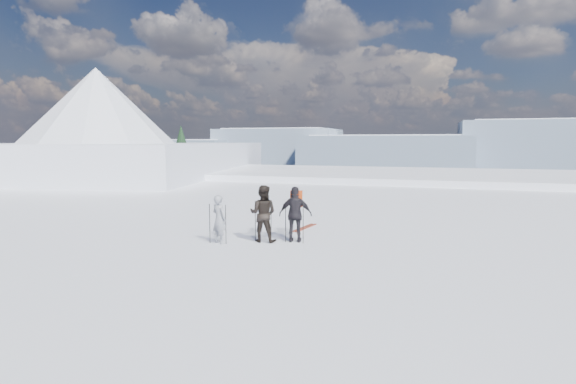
{
  "coord_description": "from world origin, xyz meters",
  "views": [
    {
      "loc": [
        2.68,
        -10.61,
        3.23
      ],
      "look_at": [
        -1.63,
        3.0,
        1.6
      ],
      "focal_mm": 28.0,
      "sensor_mm": 36.0,
      "label": 1
    }
  ],
  "objects_px": {
    "skier_grey": "(219,219)",
    "skier_pack": "(296,214)",
    "skier_dark": "(263,214)",
    "skis_loose": "(304,228)"
  },
  "relations": [
    {
      "from": "skier_grey",
      "to": "skier_pack",
      "type": "bearing_deg",
      "value": -132.71
    },
    {
      "from": "skier_dark",
      "to": "skis_loose",
      "type": "distance_m",
      "value": 2.8
    },
    {
      "from": "skier_grey",
      "to": "skis_loose",
      "type": "xyz_separation_m",
      "value": [
        1.91,
        3.2,
        -0.76
      ]
    },
    {
      "from": "skier_grey",
      "to": "skier_dark",
      "type": "height_order",
      "value": "skier_dark"
    },
    {
      "from": "skier_grey",
      "to": "skier_dark",
      "type": "relative_size",
      "value": 0.84
    },
    {
      "from": "skier_dark",
      "to": "skis_loose",
      "type": "relative_size",
      "value": 1.08
    },
    {
      "from": "skier_dark",
      "to": "skis_loose",
      "type": "xyz_separation_m",
      "value": [
        0.67,
        2.56,
        -0.9
      ]
    },
    {
      "from": "skier_grey",
      "to": "skier_dark",
      "type": "distance_m",
      "value": 1.4
    },
    {
      "from": "skier_dark",
      "to": "skier_pack",
      "type": "distance_m",
      "value": 1.04
    },
    {
      "from": "skier_pack",
      "to": "skis_loose",
      "type": "distance_m",
      "value": 2.49
    }
  ]
}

